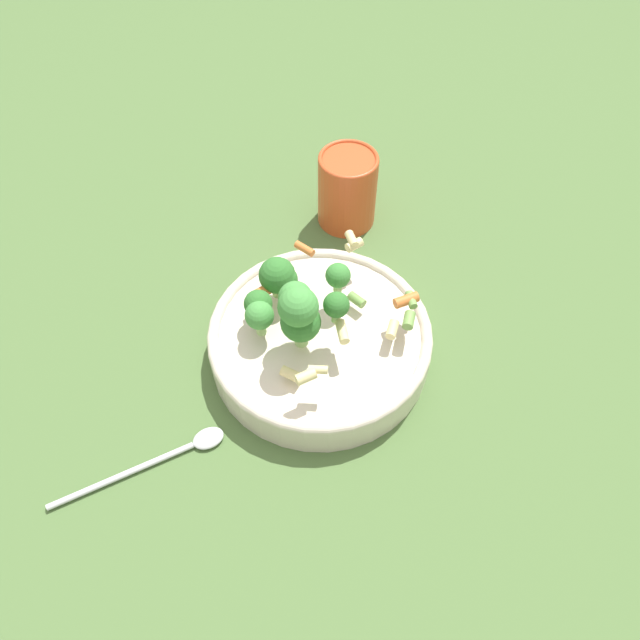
% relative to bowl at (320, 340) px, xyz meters
% --- Properties ---
extents(ground_plane, '(3.00, 3.00, 0.00)m').
position_rel_bowl_xyz_m(ground_plane, '(0.00, 0.00, -0.03)').
color(ground_plane, '#4C6B38').
extents(bowl, '(0.27, 0.27, 0.05)m').
position_rel_bowl_xyz_m(bowl, '(0.00, 0.00, 0.00)').
color(bowl, beige).
rests_on(bowl, ground_plane).
extents(pasta_salad, '(0.20, 0.21, 0.10)m').
position_rel_bowl_xyz_m(pasta_salad, '(0.03, -0.01, 0.07)').
color(pasta_salad, '#8CB766').
rests_on(pasta_salad, bowl).
extents(cup, '(0.08, 0.08, 0.11)m').
position_rel_bowl_xyz_m(cup, '(-0.05, -0.24, 0.03)').
color(cup, '#CC4C23').
rests_on(cup, ground_plane).
extents(spoon, '(0.19, 0.09, 0.01)m').
position_rel_bowl_xyz_m(spoon, '(0.18, 0.13, -0.02)').
color(spoon, silver).
rests_on(spoon, ground_plane).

